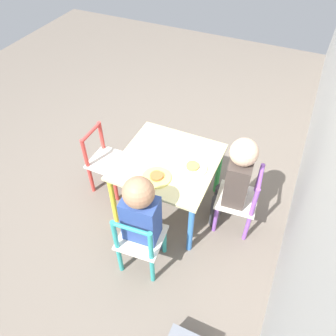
{
  "coord_description": "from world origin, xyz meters",
  "views": [
    {
      "loc": [
        1.39,
        0.62,
        1.93
      ],
      "look_at": [
        0.0,
        0.0,
        0.39
      ],
      "focal_mm": 35.0,
      "sensor_mm": 36.0,
      "label": 1
    }
  ],
  "objects_px": {
    "chair_purple": "(240,201)",
    "child_right": "(142,214)",
    "child_back": "(236,178)",
    "kids_table": "(168,167)",
    "chair_teal": "(140,242)",
    "plate_right": "(157,177)",
    "chair_red": "(106,162)",
    "plate_back": "(193,167)"
  },
  "relations": [
    {
      "from": "chair_teal",
      "to": "child_right",
      "type": "height_order",
      "value": "child_right"
    },
    {
      "from": "chair_purple",
      "to": "chair_red",
      "type": "height_order",
      "value": "same"
    },
    {
      "from": "chair_purple",
      "to": "child_right",
      "type": "xyz_separation_m",
      "value": [
        0.49,
        -0.46,
        0.2
      ]
    },
    {
      "from": "chair_purple",
      "to": "kids_table",
      "type": "bearing_deg",
      "value": -90.0
    },
    {
      "from": "chair_purple",
      "to": "child_back",
      "type": "bearing_deg",
      "value": -90.0
    },
    {
      "from": "chair_purple",
      "to": "chair_red",
      "type": "relative_size",
      "value": 1.0
    },
    {
      "from": "chair_purple",
      "to": "chair_teal",
      "type": "distance_m",
      "value": 0.71
    },
    {
      "from": "kids_table",
      "to": "chair_teal",
      "type": "bearing_deg",
      "value": 4.93
    },
    {
      "from": "chair_teal",
      "to": "plate_right",
      "type": "height_order",
      "value": "chair_teal"
    },
    {
      "from": "chair_red",
      "to": "plate_right",
      "type": "relative_size",
      "value": 2.85
    },
    {
      "from": "chair_purple",
      "to": "plate_right",
      "type": "distance_m",
      "value": 0.59
    },
    {
      "from": "chair_purple",
      "to": "plate_back",
      "type": "distance_m",
      "value": 0.4
    },
    {
      "from": "child_back",
      "to": "kids_table",
      "type": "bearing_deg",
      "value": -90.0
    },
    {
      "from": "child_right",
      "to": "plate_back",
      "type": "bearing_deg",
      "value": -111.58
    },
    {
      "from": "child_back",
      "to": "plate_back",
      "type": "distance_m",
      "value": 0.27
    },
    {
      "from": "child_back",
      "to": "child_right",
      "type": "bearing_deg",
      "value": -45.14
    },
    {
      "from": "chair_purple",
      "to": "plate_right",
      "type": "height_order",
      "value": "chair_purple"
    },
    {
      "from": "chair_teal",
      "to": "child_back",
      "type": "height_order",
      "value": "child_back"
    },
    {
      "from": "child_back",
      "to": "plate_back",
      "type": "height_order",
      "value": "child_back"
    },
    {
      "from": "chair_red",
      "to": "child_back",
      "type": "relative_size",
      "value": 0.68
    },
    {
      "from": "plate_back",
      "to": "plate_right",
      "type": "height_order",
      "value": "same"
    },
    {
      "from": "kids_table",
      "to": "chair_purple",
      "type": "relative_size",
      "value": 1.22
    },
    {
      "from": "chair_red",
      "to": "child_right",
      "type": "distance_m",
      "value": 0.73
    },
    {
      "from": "kids_table",
      "to": "chair_red",
      "type": "height_order",
      "value": "chair_red"
    },
    {
      "from": "chair_red",
      "to": "kids_table",
      "type": "bearing_deg",
      "value": -90.0
    },
    {
      "from": "chair_teal",
      "to": "plate_right",
      "type": "bearing_deg",
      "value": -87.49
    },
    {
      "from": "chair_red",
      "to": "child_right",
      "type": "bearing_deg",
      "value": -129.22
    },
    {
      "from": "child_back",
      "to": "plate_right",
      "type": "xyz_separation_m",
      "value": [
        0.21,
        -0.44,
        0.02
      ]
    },
    {
      "from": "plate_back",
      "to": "plate_right",
      "type": "relative_size",
      "value": 1.03
    },
    {
      "from": "chair_purple",
      "to": "child_right",
      "type": "height_order",
      "value": "child_right"
    },
    {
      "from": "chair_teal",
      "to": "child_right",
      "type": "bearing_deg",
      "value": -90.0
    },
    {
      "from": "child_right",
      "to": "plate_right",
      "type": "xyz_separation_m",
      "value": [
        -0.27,
        -0.04,
        0.02
      ]
    },
    {
      "from": "child_back",
      "to": "plate_back",
      "type": "xyz_separation_m",
      "value": [
        0.04,
        -0.27,
        0.02
      ]
    },
    {
      "from": "plate_right",
      "to": "chair_purple",
      "type": "bearing_deg",
      "value": 113.3
    },
    {
      "from": "chair_purple",
      "to": "plate_right",
      "type": "relative_size",
      "value": 2.85
    },
    {
      "from": "child_right",
      "to": "chair_teal",
      "type": "bearing_deg",
      "value": 90.0
    },
    {
      "from": "chair_red",
      "to": "plate_right",
      "type": "height_order",
      "value": "chair_red"
    },
    {
      "from": "child_back",
      "to": "plate_back",
      "type": "bearing_deg",
      "value": -86.78
    },
    {
      "from": "chair_teal",
      "to": "plate_right",
      "type": "distance_m",
      "value": 0.4
    },
    {
      "from": "child_right",
      "to": "plate_right",
      "type": "relative_size",
      "value": 4.12
    },
    {
      "from": "child_back",
      "to": "child_right",
      "type": "distance_m",
      "value": 0.63
    },
    {
      "from": "kids_table",
      "to": "child_back",
      "type": "distance_m",
      "value": 0.45
    }
  ]
}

